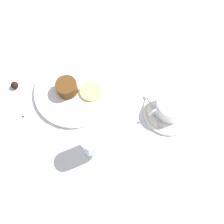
{
  "coord_description": "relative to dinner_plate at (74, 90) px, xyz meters",
  "views": [
    {
      "loc": [
        0.05,
        0.35,
        0.76
      ],
      "look_at": [
        -0.05,
        0.07,
        0.04
      ],
      "focal_mm": 42.0,
      "sensor_mm": 36.0,
      "label": 1
    }
  ],
  "objects": [
    {
      "name": "ground_plane",
      "position": [
        -0.03,
        0.05,
        -0.01
      ],
      "size": [
        3.0,
        3.0,
        0.0
      ],
      "primitive_type": "plane",
      "color": "white"
    },
    {
      "name": "dinner_plate",
      "position": [
        0.0,
        0.0,
        0.0
      ],
      "size": [
        0.26,
        0.26,
        0.01
      ],
      "color": "white",
      "rests_on": "ground_plane"
    },
    {
      "name": "saucer",
      "position": [
        -0.25,
        0.17,
        -0.0
      ],
      "size": [
        0.16,
        0.16,
        0.01
      ],
      "color": "white",
      "rests_on": "ground_plane"
    },
    {
      "name": "coffee_cup",
      "position": [
        -0.26,
        0.17,
        0.03
      ],
      "size": [
        0.12,
        0.09,
        0.06
      ],
      "color": "white",
      "rests_on": "saucer"
    },
    {
      "name": "spoon",
      "position": [
        -0.21,
        0.17,
        0.0
      ],
      "size": [
        0.02,
        0.12,
        0.0
      ],
      "color": "silver",
      "rests_on": "saucer"
    },
    {
      "name": "wine_glass",
      "position": [
        0.0,
        0.2,
        0.06
      ],
      "size": [
        0.06,
        0.06,
        0.12
      ],
      "color": "silver",
      "rests_on": "ground_plane"
    },
    {
      "name": "fork",
      "position": [
        0.18,
        0.02,
        -0.01
      ],
      "size": [
        0.05,
        0.17,
        0.01
      ],
      "color": "silver",
      "rests_on": "ground_plane"
    },
    {
      "name": "dessert_cake",
      "position": [
        0.02,
        -0.0,
        0.03
      ],
      "size": [
        0.07,
        0.07,
        0.04
      ],
      "color": "#563314",
      "rests_on": "dinner_plate"
    },
    {
      "name": "pineapple_slice",
      "position": [
        -0.05,
        0.03,
        0.01
      ],
      "size": [
        0.07,
        0.07,
        0.01
      ],
      "color": "#EFE075",
      "rests_on": "dinner_plate"
    },
    {
      "name": "chocolate_truffle",
      "position": [
        0.17,
        -0.08,
        0.0
      ],
      "size": [
        0.02,
        0.02,
        0.02
      ],
      "color": "black",
      "rests_on": "ground_plane"
    }
  ]
}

